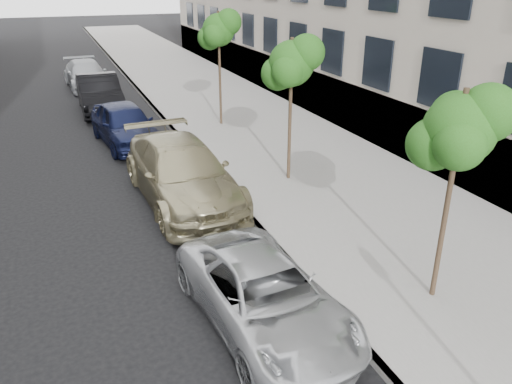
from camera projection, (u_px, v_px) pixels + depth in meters
sidewalk at (188, 81)px, 29.19m from camera, size 6.40×72.00×0.14m
curb at (134, 85)px, 28.12m from camera, size 0.15×72.00×0.14m
tree_near at (461, 129)px, 8.36m from camera, size 1.60×1.40×4.09m
tree_mid at (292, 63)px, 13.83m from camera, size 1.64×1.44×4.23m
tree_far at (219, 30)px, 19.24m from camera, size 1.62×1.42×4.51m
minivan at (264, 296)px, 8.82m from camera, size 2.38×4.56×1.22m
suv at (182, 173)px, 13.69m from camera, size 2.58×5.80×1.65m
sedan_blue at (125, 124)px, 18.32m from camera, size 2.35×4.71×1.54m
sedan_black at (99, 94)px, 22.74m from camera, size 1.76×5.03×1.66m
sedan_rear at (86, 75)px, 27.54m from camera, size 2.38×5.19×1.47m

